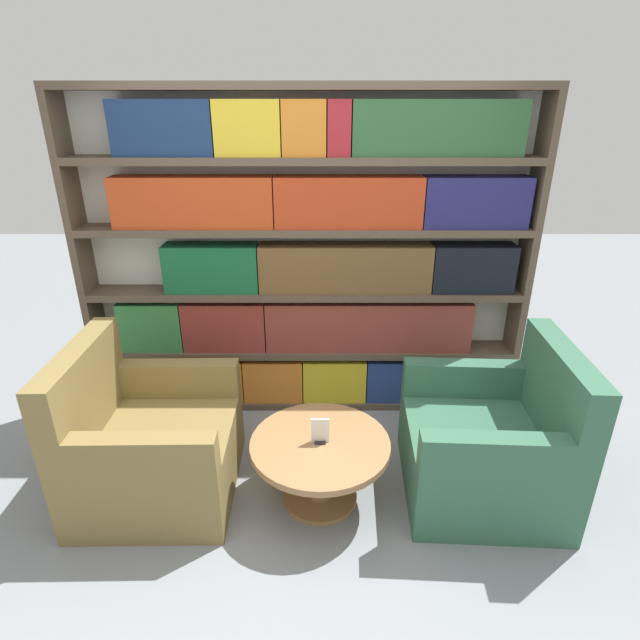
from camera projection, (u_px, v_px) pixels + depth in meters
ground_plane at (300, 543)px, 2.72m from camera, size 14.00×14.00×0.00m
bookshelf at (307, 263)px, 3.58m from camera, size 3.19×0.30×2.33m
armchair_left at (150, 446)px, 2.99m from camera, size 0.91×0.92×0.97m
armchair_right at (491, 446)px, 2.99m from camera, size 0.94×0.95×0.97m
coffee_table at (320, 458)px, 2.91m from camera, size 0.81×0.81×0.42m
table_sign at (320, 432)px, 2.84m from camera, size 0.10×0.06×0.16m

